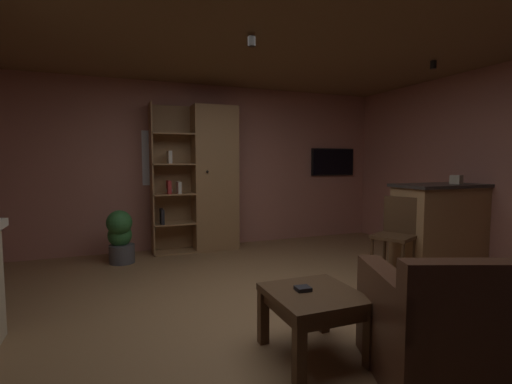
{
  "coord_description": "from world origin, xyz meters",
  "views": [
    {
      "loc": [
        -1.31,
        -2.93,
        1.35
      ],
      "look_at": [
        0.0,
        0.4,
        1.05
      ],
      "focal_mm": 26.08,
      "sensor_mm": 36.0,
      "label": 1
    }
  ],
  "objects_px": {
    "wall_mounted_tv": "(333,162)",
    "kitchen_bar_counter": "(445,225)",
    "dining_chair": "(397,230)",
    "bookshelf_cabinet": "(209,179)",
    "leather_couch": "(509,335)",
    "coffee_table": "(314,304)",
    "potted_floor_plant": "(120,236)",
    "tissue_box": "(456,180)",
    "table_book_0": "(303,289)"
  },
  "relations": [
    {
      "from": "leather_couch",
      "to": "coffee_table",
      "type": "xyz_separation_m",
      "value": [
        -0.93,
        0.72,
        0.06
      ]
    },
    {
      "from": "tissue_box",
      "to": "coffee_table",
      "type": "distance_m",
      "value": 3.14
    },
    {
      "from": "wall_mounted_tv",
      "to": "kitchen_bar_counter",
      "type": "bearing_deg",
      "value": -83.68
    },
    {
      "from": "bookshelf_cabinet",
      "to": "coffee_table",
      "type": "relative_size",
      "value": 3.38
    },
    {
      "from": "bookshelf_cabinet",
      "to": "potted_floor_plant",
      "type": "bearing_deg",
      "value": -165.13
    },
    {
      "from": "coffee_table",
      "to": "table_book_0",
      "type": "relative_size",
      "value": 6.3
    },
    {
      "from": "leather_couch",
      "to": "potted_floor_plant",
      "type": "bearing_deg",
      "value": 119.64
    },
    {
      "from": "kitchen_bar_counter",
      "to": "wall_mounted_tv",
      "type": "xyz_separation_m",
      "value": [
        -0.25,
        2.23,
        0.8
      ]
    },
    {
      "from": "coffee_table",
      "to": "table_book_0",
      "type": "xyz_separation_m",
      "value": [
        -0.06,
        0.05,
        0.1
      ]
    },
    {
      "from": "dining_chair",
      "to": "coffee_table",
      "type": "bearing_deg",
      "value": -145.74
    },
    {
      "from": "kitchen_bar_counter",
      "to": "coffee_table",
      "type": "relative_size",
      "value": 2.12
    },
    {
      "from": "kitchen_bar_counter",
      "to": "table_book_0",
      "type": "bearing_deg",
      "value": -155.35
    },
    {
      "from": "table_book_0",
      "to": "potted_floor_plant",
      "type": "height_order",
      "value": "potted_floor_plant"
    },
    {
      "from": "kitchen_bar_counter",
      "to": "bookshelf_cabinet",
      "type": "bearing_deg",
      "value": 141.94
    },
    {
      "from": "kitchen_bar_counter",
      "to": "dining_chair",
      "type": "xyz_separation_m",
      "value": [
        -0.82,
        -0.03,
        -0.0
      ]
    },
    {
      "from": "kitchen_bar_counter",
      "to": "wall_mounted_tv",
      "type": "bearing_deg",
      "value": 96.32
    },
    {
      "from": "kitchen_bar_counter",
      "to": "tissue_box",
      "type": "distance_m",
      "value": 0.59
    },
    {
      "from": "bookshelf_cabinet",
      "to": "wall_mounted_tv",
      "type": "height_order",
      "value": "bookshelf_cabinet"
    },
    {
      "from": "coffee_table",
      "to": "potted_floor_plant",
      "type": "xyz_separation_m",
      "value": [
        -1.18,
        2.98,
        0.01
      ]
    },
    {
      "from": "table_book_0",
      "to": "dining_chair",
      "type": "height_order",
      "value": "dining_chair"
    },
    {
      "from": "dining_chair",
      "to": "table_book_0",
      "type": "bearing_deg",
      "value": -147.58
    },
    {
      "from": "potted_floor_plant",
      "to": "wall_mounted_tv",
      "type": "bearing_deg",
      "value": 8.71
    },
    {
      "from": "tissue_box",
      "to": "bookshelf_cabinet",
      "type": "bearing_deg",
      "value": 142.02
    },
    {
      "from": "tissue_box",
      "to": "table_book_0",
      "type": "distance_m",
      "value": 3.15
    },
    {
      "from": "coffee_table",
      "to": "kitchen_bar_counter",
      "type": "bearing_deg",
      "value": 25.97
    },
    {
      "from": "tissue_box",
      "to": "table_book_0",
      "type": "xyz_separation_m",
      "value": [
        -2.84,
        -1.2,
        -0.65
      ]
    },
    {
      "from": "coffee_table",
      "to": "dining_chair",
      "type": "height_order",
      "value": "dining_chair"
    },
    {
      "from": "leather_couch",
      "to": "dining_chair",
      "type": "bearing_deg",
      "value": 64.61
    },
    {
      "from": "kitchen_bar_counter",
      "to": "dining_chair",
      "type": "distance_m",
      "value": 0.82
    },
    {
      "from": "bookshelf_cabinet",
      "to": "leather_couch",
      "type": "relative_size",
      "value": 1.24
    },
    {
      "from": "bookshelf_cabinet",
      "to": "dining_chair",
      "type": "xyz_separation_m",
      "value": [
        1.76,
        -2.05,
        -0.55
      ]
    },
    {
      "from": "leather_couch",
      "to": "dining_chair",
      "type": "xyz_separation_m",
      "value": [
        0.95,
        2.0,
        0.23
      ]
    },
    {
      "from": "coffee_table",
      "to": "dining_chair",
      "type": "bearing_deg",
      "value": 34.26
    },
    {
      "from": "potted_floor_plant",
      "to": "wall_mounted_tv",
      "type": "distance_m",
      "value": 3.79
    },
    {
      "from": "table_book_0",
      "to": "bookshelf_cabinet",
      "type": "bearing_deg",
      "value": 86.93
    },
    {
      "from": "kitchen_bar_counter",
      "to": "dining_chair",
      "type": "bearing_deg",
      "value": -177.64
    },
    {
      "from": "coffee_table",
      "to": "potted_floor_plant",
      "type": "bearing_deg",
      "value": 111.6
    },
    {
      "from": "potted_floor_plant",
      "to": "wall_mounted_tv",
      "type": "xyz_separation_m",
      "value": [
        3.63,
        0.56,
        0.97
      ]
    },
    {
      "from": "leather_couch",
      "to": "kitchen_bar_counter",
      "type": "bearing_deg",
      "value": 49.05
    },
    {
      "from": "leather_couch",
      "to": "coffee_table",
      "type": "height_order",
      "value": "leather_couch"
    },
    {
      "from": "leather_couch",
      "to": "wall_mounted_tv",
      "type": "height_order",
      "value": "wall_mounted_tv"
    },
    {
      "from": "dining_chair",
      "to": "wall_mounted_tv",
      "type": "xyz_separation_m",
      "value": [
        0.57,
        2.26,
        0.8
      ]
    },
    {
      "from": "tissue_box",
      "to": "wall_mounted_tv",
      "type": "bearing_deg",
      "value": 98.34
    },
    {
      "from": "leather_couch",
      "to": "wall_mounted_tv",
      "type": "relative_size",
      "value": 2.06
    },
    {
      "from": "bookshelf_cabinet",
      "to": "potted_floor_plant",
      "type": "height_order",
      "value": "bookshelf_cabinet"
    },
    {
      "from": "kitchen_bar_counter",
      "to": "wall_mounted_tv",
      "type": "distance_m",
      "value": 2.38
    },
    {
      "from": "dining_chair",
      "to": "wall_mounted_tv",
      "type": "bearing_deg",
      "value": 75.86
    },
    {
      "from": "bookshelf_cabinet",
      "to": "tissue_box",
      "type": "bearing_deg",
      "value": -37.98
    },
    {
      "from": "bookshelf_cabinet",
      "to": "wall_mounted_tv",
      "type": "xyz_separation_m",
      "value": [
        2.33,
        0.21,
        0.26
      ]
    },
    {
      "from": "potted_floor_plant",
      "to": "wall_mounted_tv",
      "type": "relative_size",
      "value": 0.83
    }
  ]
}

